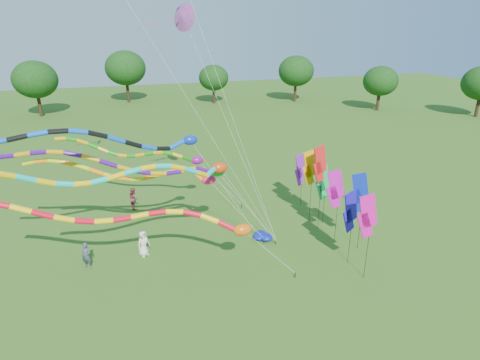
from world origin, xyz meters
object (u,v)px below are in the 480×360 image
object	(u,v)px
tube_kite_orange	(146,174)
person_b	(86,256)
tube_kite_red	(149,219)
blue_nylon_heap	(258,235)
person_a	(143,243)
person_c	(134,198)

from	to	relation	value
tube_kite_orange	person_b	distance (m)	5.61
tube_kite_red	blue_nylon_heap	world-z (taller)	tube_kite_red
tube_kite_orange	blue_nylon_heap	distance (m)	8.19
person_a	person_b	world-z (taller)	person_a
person_c	person_a	bearing A→B (deg)	174.71
person_a	person_b	distance (m)	3.16
tube_kite_orange	blue_nylon_heap	xyz separation A→B (m)	(6.64, -0.56, -4.76)
person_a	person_c	bearing A→B (deg)	58.70
blue_nylon_heap	person_a	distance (m)	7.19
person_c	person_b	bearing A→B (deg)	151.27
tube_kite_orange	person_c	distance (m)	7.73
tube_kite_red	person_c	bearing A→B (deg)	105.01
tube_kite_orange	person_c	size ratio (longest dim) A/B	7.93
person_b	person_c	xyz separation A→B (m)	(3.11, 7.27, 0.02)
person_a	person_b	size ratio (longest dim) A/B	1.03
tube_kite_red	person_b	distance (m)	5.24
tube_kite_orange	person_a	distance (m)	4.20
tube_kite_red	person_a	distance (m)	4.25
blue_nylon_heap	person_c	size ratio (longest dim) A/B	0.91
blue_nylon_heap	person_b	world-z (taller)	person_b
person_b	tube_kite_orange	bearing A→B (deg)	43.90
person_a	blue_nylon_heap	bearing A→B (deg)	-32.60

